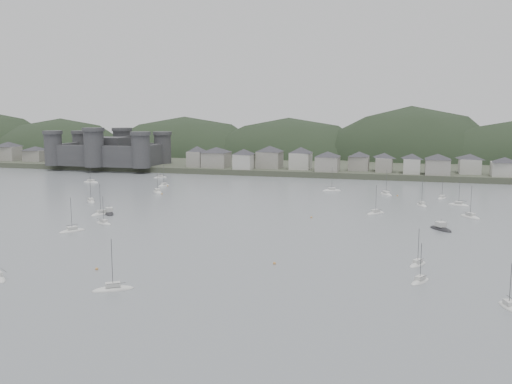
% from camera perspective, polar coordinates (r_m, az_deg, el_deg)
% --- Properties ---
extents(ground, '(900.00, 900.00, 0.00)m').
position_cam_1_polar(ground, '(129.75, -9.15, -7.26)').
color(ground, slate).
rests_on(ground, ground).
extents(far_shore_land, '(900.00, 250.00, 3.00)m').
position_cam_1_polar(far_shore_land, '(412.89, 8.38, 3.65)').
color(far_shore_land, '#383D2D').
rests_on(far_shore_land, ground).
extents(forested_ridge, '(851.55, 103.94, 102.57)m').
position_cam_1_polar(forested_ridge, '(388.27, 8.55, 1.45)').
color(forested_ridge, black).
rests_on(forested_ridge, ground).
extents(castle, '(66.00, 43.00, 20.00)m').
position_cam_1_polar(castle, '(341.16, -14.79, 4.08)').
color(castle, '#39393B').
rests_on(castle, far_shore_land).
extents(waterfront_town, '(451.48, 28.46, 12.92)m').
position_cam_1_polar(waterfront_town, '(297.57, 15.26, 3.04)').
color(waterfront_town, gray).
rests_on(waterfront_town, far_shore_land).
extents(sailboat_lead, '(6.46, 6.36, 9.42)m').
position_cam_1_polar(sailboat_lead, '(293.85, -9.74, 1.48)').
color(sailboat_lead, silver).
rests_on(sailboat_lead, ground).
extents(moored_fleet, '(238.85, 152.43, 12.79)m').
position_cam_1_polar(moored_fleet, '(186.53, -4.66, -2.34)').
color(moored_fleet, silver).
rests_on(moored_fleet, ground).
extents(motor_launch_near, '(7.76, 8.78, 4.06)m').
position_cam_1_polar(motor_launch_near, '(172.61, 18.33, -3.58)').
color(motor_launch_near, black).
rests_on(motor_launch_near, ground).
extents(motor_launch_far, '(6.69, 7.81, 3.83)m').
position_cam_1_polar(motor_launch_far, '(194.52, -14.74, -2.11)').
color(motor_launch_far, black).
rests_on(motor_launch_far, ground).
extents(mooring_buoys, '(171.60, 130.48, 0.70)m').
position_cam_1_polar(mooring_buoys, '(184.70, -2.23, -2.44)').
color(mooring_buoys, '#C08340').
rests_on(mooring_buoys, ground).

